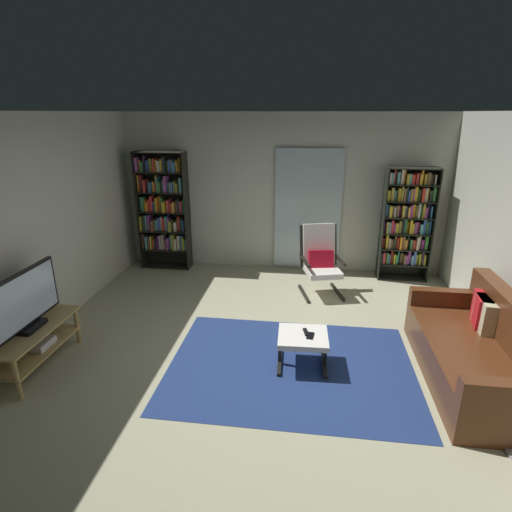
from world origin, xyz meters
TOP-DOWN VIEW (x-y plane):
  - ground_plane at (0.00, 0.00)m, footprint 7.02×7.02m
  - wall_back at (0.00, 2.90)m, footprint 5.60×0.06m
  - wall_left at (-2.70, 0.00)m, footprint 0.06×6.00m
  - glass_door_panel at (0.44, 2.83)m, footprint 1.10×0.01m
  - area_rug at (0.34, -0.12)m, footprint 2.60×1.93m
  - tv_stand at (-2.36, -0.47)m, footprint 0.48×1.14m
  - television at (-2.36, -0.48)m, footprint 0.20×1.02m
  - bookshelf_near_tv at (-1.99, 2.65)m, footprint 0.85×0.30m
  - bookshelf_near_sofa at (2.00, 2.63)m, footprint 0.77×0.30m
  - leather_sofa at (2.22, -0.09)m, footprint 0.86×1.92m
  - lounge_armchair at (0.66, 1.91)m, footprint 0.71×0.77m
  - ottoman at (0.46, -0.08)m, footprint 0.54×0.50m
  - tv_remote at (0.49, -0.04)m, footprint 0.07×0.15m
  - cell_phone at (0.53, -0.10)m, footprint 0.09×0.15m
  - wall_clock at (-1.74, 2.82)m, footprint 0.29×0.03m

SIDE VIEW (x-z plane):
  - ground_plane at x=0.00m, z-range 0.00..0.00m
  - area_rug at x=0.34m, z-range 0.00..0.01m
  - tv_stand at x=-2.36m, z-range 0.07..0.53m
  - ottoman at x=0.46m, z-range 0.12..0.49m
  - leather_sofa at x=2.22m, z-range -0.13..0.75m
  - cell_phone at x=0.53m, z-range 0.37..0.38m
  - tv_remote at x=0.49m, z-range 0.37..0.39m
  - lounge_armchair at x=0.66m, z-range 0.02..1.05m
  - television at x=-2.36m, z-range 0.45..1.07m
  - bookshelf_near_sofa at x=2.00m, z-range 0.07..1.87m
  - bookshelf_near_tv at x=-1.99m, z-range 0.05..2.04m
  - glass_door_panel at x=0.44m, z-range 0.05..2.05m
  - wall_back at x=0.00m, z-range 0.00..2.60m
  - wall_left at x=-2.70m, z-range 0.00..2.60m
  - wall_clock at x=-1.74m, z-range 1.71..2.00m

